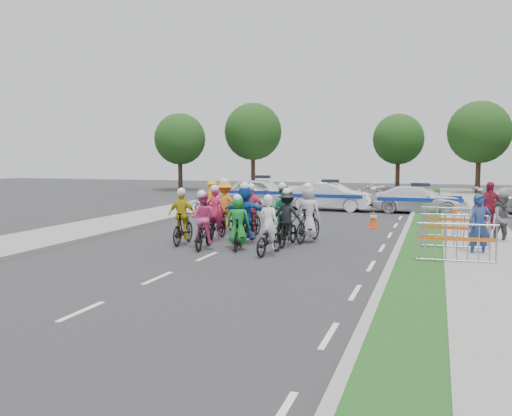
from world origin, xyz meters
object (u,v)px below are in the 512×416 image
(police_car_2, at_px, (420,200))
(rider_8, at_px, (283,218))
(marshal_hiviz, at_px, (212,195))
(barrier_0, at_px, (457,245))
(rider_4, at_px, (287,223))
(tree_1, at_px, (479,132))
(barrier_1, at_px, (454,233))
(spectator_2, at_px, (489,207))
(rider_3, at_px, (183,223))
(rider_1, at_px, (238,228))
(rider_7, at_px, (308,219))
(barrier_2, at_px, (452,224))
(tree_3, at_px, (253,132))
(spectator_0, at_px, (480,226))
(cone_0, at_px, (373,219))
(rider_10, at_px, (225,212))
(parked_bike, at_px, (190,205))
(cone_1, at_px, (455,211))
(police_car_1, at_px, (330,196))
(tree_4, at_px, (398,139))
(rider_5, at_px, (245,218))
(police_car_0, at_px, (262,193))
(spectator_1, at_px, (504,219))
(rider_6, at_px, (216,222))
(rider_2, at_px, (203,227))
(rider_0, at_px, (269,235))
(rider_9, at_px, (252,216))

(police_car_2, bearing_deg, rider_8, 167.59)
(marshal_hiviz, xyz_separation_m, barrier_0, (11.88, -12.53, -0.22))
(rider_4, distance_m, tree_1, 28.62)
(barrier_1, bearing_deg, spectator_2, 74.65)
(rider_3, bearing_deg, rider_1, 163.88)
(rider_7, bearing_deg, barrier_2, -147.27)
(barrier_0, height_order, tree_3, tree_3)
(spectator_0, bearing_deg, spectator_2, 65.26)
(cone_0, distance_m, tree_3, 27.63)
(rider_10, bearing_deg, parked_bike, -59.63)
(police_car_2, height_order, tree_3, tree_3)
(cone_0, bearing_deg, spectator_2, -1.13)
(rider_3, distance_m, cone_1, 13.67)
(cone_0, bearing_deg, police_car_1, 113.60)
(spectator_2, bearing_deg, police_car_1, 122.27)
(tree_4, bearing_deg, police_car_1, -96.31)
(rider_5, relative_size, tree_1, 0.29)
(police_car_0, bearing_deg, spectator_1, -126.82)
(rider_8, relative_size, spectator_0, 1.09)
(police_car_1, bearing_deg, rider_3, 175.32)
(rider_3, relative_size, parked_bike, 1.18)
(spectator_0, xyz_separation_m, barrier_0, (-0.64, -1.55, -0.34))
(spectator_1, xyz_separation_m, barrier_0, (-1.55, -4.20, -0.26))
(rider_8, height_order, marshal_hiviz, rider_8)
(rider_3, distance_m, rider_8, 3.56)
(rider_6, xyz_separation_m, marshal_hiviz, (-4.22, 10.09, 0.16))
(rider_7, relative_size, barrier_2, 0.99)
(rider_2, relative_size, tree_3, 0.25)
(barrier_2, bearing_deg, spectator_1, -17.60)
(cone_0, height_order, cone_1, same)
(rider_3, xyz_separation_m, tree_3, (-7.40, 30.16, 4.18))
(spectator_2, relative_size, tree_1, 0.28)
(rider_2, bearing_deg, marshal_hiviz, -77.46)
(cone_1, xyz_separation_m, parked_bike, (-12.40, -1.58, 0.07))
(rider_0, distance_m, marshal_hiviz, 14.04)
(police_car_0, height_order, spectator_1, spectator_1)
(police_car_0, xyz_separation_m, spectator_1, (11.26, -10.29, 0.02))
(rider_4, relative_size, rider_6, 0.98)
(rider_2, xyz_separation_m, rider_9, (0.62, 2.91, 0.05))
(rider_2, bearing_deg, spectator_2, -150.91)
(rider_6, bearing_deg, rider_7, -173.10)
(rider_1, relative_size, tree_4, 0.27)
(rider_4, bearing_deg, tree_3, -67.75)
(rider_3, bearing_deg, barrier_1, -176.03)
(police_car_1, bearing_deg, spectator_2, -127.42)
(police_car_0, relative_size, police_car_1, 1.07)
(spectator_0, xyz_separation_m, tree_4, (-4.34, 31.80, 3.29))
(rider_10, bearing_deg, cone_1, -141.00)
(rider_0, height_order, rider_1, rider_0)
(rider_4, height_order, police_car_2, rider_4)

